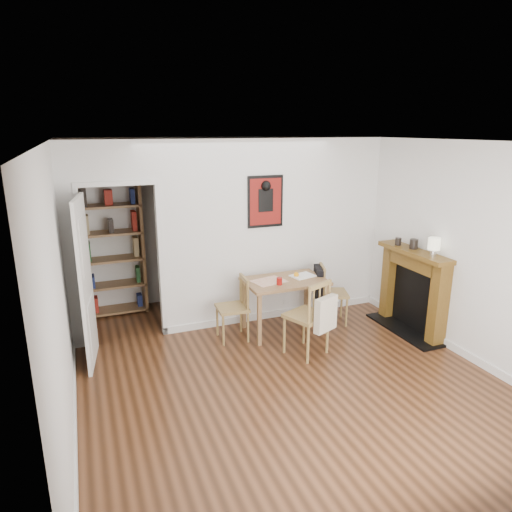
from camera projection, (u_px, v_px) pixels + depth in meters
name	position (u px, v px, depth m)	size (l,w,h in m)	color
ground	(276.00, 366.00, 5.43)	(5.20, 5.20, 0.00)	brown
room_shell	(245.00, 235.00, 6.32)	(5.20, 5.20, 5.20)	silver
dining_table	(285.00, 286.00, 6.20)	(1.10, 0.70, 0.75)	olive
chair_left	(232.00, 309.00, 6.02)	(0.46, 0.46, 0.86)	#9F814A
chair_right	(332.00, 293.00, 6.54)	(0.60, 0.55, 0.87)	#9F814A
chair_front	(307.00, 316.00, 5.60)	(0.64, 0.67, 0.98)	#9F814A
bookshelf	(113.00, 246.00, 6.74)	(0.89, 0.36, 2.12)	olive
fireplace	(414.00, 288.00, 6.25)	(0.45, 1.25, 1.16)	brown
red_glass	(279.00, 281.00, 5.97)	(0.07, 0.07, 0.10)	maroon
orange_fruit	(296.00, 275.00, 6.28)	(0.07, 0.07, 0.07)	#FF9F0D
placemat	(269.00, 281.00, 6.11)	(0.43, 0.32, 0.00)	beige
notebook	(303.00, 276.00, 6.32)	(0.32, 0.23, 0.02)	white
mantel_lamp	(434.00, 245.00, 5.75)	(0.15, 0.15, 0.24)	silver
ceramic_jar_a	(414.00, 244.00, 6.13)	(0.11, 0.11, 0.13)	black
ceramic_jar_b	(398.00, 241.00, 6.33)	(0.08, 0.08, 0.10)	black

